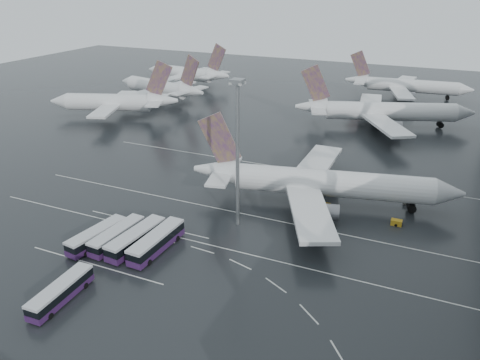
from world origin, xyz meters
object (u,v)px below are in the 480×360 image
at_px(bus_row_near_b, 117,236).
at_px(bus_row_near_c, 136,238).
at_px(bus_row_far_c, 61,292).
at_px(gse_cart_belly_b, 408,202).
at_px(bus_row_near_d, 157,242).
at_px(gse_cart_belly_a, 396,222).
at_px(jet_remote_far, 189,74).
at_px(jet_remote_west, 116,102).
at_px(jet_remote_mid, 162,88).
at_px(airliner_gate_c, 405,86).
at_px(bus_row_near_a, 97,236).
at_px(gse_cart_belly_c, 325,206).
at_px(floodlight_mast, 238,137).
at_px(airliner_gate_b, 381,112).
at_px(airliner_main, 318,183).

relative_size(bus_row_near_b, bus_row_near_c, 0.93).
relative_size(bus_row_far_c, gse_cart_belly_b, 6.17).
distance_m(bus_row_near_d, gse_cart_belly_a, 47.70).
relative_size(jet_remote_far, bus_row_near_d, 3.21).
distance_m(jet_remote_west, jet_remote_mid, 26.47).
relative_size(airliner_gate_c, jet_remote_far, 1.12).
relative_size(bus_row_near_b, bus_row_far_c, 1.05).
distance_m(bus_row_near_a, gse_cart_belly_c, 47.54).
distance_m(jet_remote_mid, bus_row_near_a, 110.10).
bearing_deg(bus_row_near_b, bus_row_near_c, -79.96).
xyz_separation_m(airliner_gate_c, jet_remote_far, (-93.09, -16.16, 0.57)).
bearing_deg(gse_cart_belly_c, jet_remote_west, 154.95).
xyz_separation_m(jet_remote_far, bus_row_far_c, (60.05, -144.50, -3.41)).
bearing_deg(jet_remote_far, bus_row_far_c, 119.31).
xyz_separation_m(bus_row_near_a, gse_cart_belly_a, (50.21, 30.34, -1.15)).
bearing_deg(bus_row_near_d, bus_row_near_a, 104.43).
xyz_separation_m(bus_row_near_d, gse_cart_belly_c, (23.75, 29.37, -1.33)).
relative_size(jet_remote_west, bus_row_near_d, 3.21).
height_order(bus_row_near_b, floodlight_mast, floodlight_mast).
distance_m(jet_remote_west, gse_cart_belly_b, 106.87).
distance_m(airliner_gate_b, airliner_gate_c, 47.14).
xyz_separation_m(bus_row_far_c, gse_cart_belly_a, (44.20, 45.95, -1.08)).
bearing_deg(jet_remote_far, gse_cart_belly_a, 143.35).
relative_size(jet_remote_far, bus_row_near_c, 3.22).
relative_size(bus_row_near_a, bus_row_near_d, 0.93).
bearing_deg(gse_cart_belly_c, bus_row_far_c, -121.54).
bearing_deg(bus_row_near_b, jet_remote_mid, 32.00).
relative_size(airliner_main, jet_remote_west, 1.28).
bearing_deg(bus_row_near_d, bus_row_far_c, 165.11).
bearing_deg(gse_cart_belly_c, bus_row_near_b, -136.33).
relative_size(bus_row_near_a, floodlight_mast, 0.45).
xyz_separation_m(airliner_main, jet_remote_mid, (-81.93, 65.17, 0.17)).
bearing_deg(bus_row_near_a, airliner_gate_c, -7.56).
xyz_separation_m(airliner_gate_b, jet_remote_west, (-87.21, -25.84, 0.12)).
relative_size(bus_row_far_c, gse_cart_belly_a, 5.77).
bearing_deg(floodlight_mast, jet_remote_mid, 130.81).
height_order(bus_row_near_c, gse_cart_belly_c, bus_row_near_c).
xyz_separation_m(bus_row_near_a, bus_row_far_c, (6.00, -15.61, -0.07)).
bearing_deg(gse_cart_belly_c, bus_row_near_d, -128.96).
relative_size(gse_cart_belly_b, gse_cart_belly_c, 0.97).
relative_size(airliner_gate_c, jet_remote_mid, 1.12).
bearing_deg(bus_row_near_c, airliner_gate_c, -7.84).
distance_m(gse_cart_belly_b, gse_cart_belly_c, 18.59).
relative_size(airliner_gate_b, bus_row_near_a, 4.33).
distance_m(floodlight_mast, gse_cart_belly_a, 36.65).
distance_m(jet_remote_far, gse_cart_belly_a, 143.53).
bearing_deg(bus_row_near_a, floodlight_mast, -41.96).
height_order(airliner_gate_b, airliner_gate_c, airliner_gate_b).
distance_m(bus_row_near_b, gse_cart_belly_b, 62.20).
bearing_deg(bus_row_near_a, jet_remote_far, 30.26).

